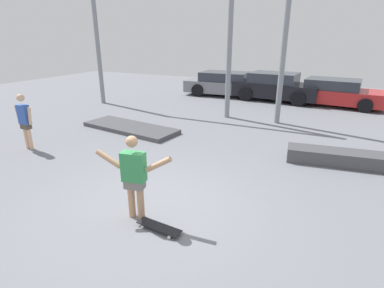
{
  "coord_description": "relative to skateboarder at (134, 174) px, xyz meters",
  "views": [
    {
      "loc": [
        2.83,
        -4.27,
        3.09
      ],
      "look_at": [
        -0.04,
        1.74,
        0.7
      ],
      "focal_mm": 28.0,
      "sensor_mm": 36.0,
      "label": 1
    }
  ],
  "objects": [
    {
      "name": "manual_pad",
      "position": [
        -3.39,
        4.38,
        -0.78
      ],
      "size": [
        3.66,
        1.69,
        0.14
      ],
      "primitive_type": "cube",
      "rotation": [
        0.0,
        0.0,
        -0.14
      ],
      "color": "#47474C",
      "rests_on": "ground_plane"
    },
    {
      "name": "canopy_support_left",
      "position": [
        -4.12,
        7.51,
        2.71
      ],
      "size": [
        6.63,
        0.2,
        5.66
      ],
      "color": "gray",
      "rests_on": "ground_plane"
    },
    {
      "name": "bystander",
      "position": [
        -4.89,
        1.56,
        0.04
      ],
      "size": [
        0.65,
        0.21,
        1.61
      ],
      "rotation": [
        0.0,
        0.0,
        3.13
      ],
      "color": "#DBAD89",
      "rests_on": "ground_plane"
    },
    {
      "name": "ground_plane",
      "position": [
        0.09,
        0.47,
        -0.85
      ],
      "size": [
        36.0,
        36.0,
        0.0
      ],
      "primitive_type": "plane",
      "color": "slate"
    },
    {
      "name": "grind_box",
      "position": [
        3.19,
        4.19,
        -0.67
      ],
      "size": [
        2.44,
        0.94,
        0.36
      ],
      "primitive_type": "cube",
      "rotation": [
        0.0,
        0.0,
        0.13
      ],
      "color": "#47474C",
      "rests_on": "ground_plane"
    },
    {
      "name": "skateboard",
      "position": [
        0.57,
        -0.17,
        -0.79
      ],
      "size": [
        0.83,
        0.3,
        0.08
      ],
      "rotation": [
        0.0,
        0.0,
        -0.08
      ],
      "color": "black",
      "rests_on": "ground_plane"
    },
    {
      "name": "parked_car_grey",
      "position": [
        -2.51,
        11.99,
        -0.23
      ],
      "size": [
        4.6,
        2.13,
        1.27
      ],
      "rotation": [
        0.0,
        0.0,
        0.04
      ],
      "color": "slate",
      "rests_on": "ground_plane"
    },
    {
      "name": "parked_car_red",
      "position": [
        2.91,
        11.82,
        -0.25
      ],
      "size": [
        4.37,
        2.29,
        1.23
      ],
      "rotation": [
        0.0,
        0.0,
        -0.09
      ],
      "color": "red",
      "rests_on": "ground_plane"
    },
    {
      "name": "skateboarder",
      "position": [
        0.0,
        0.0,
        0.0
      ],
      "size": [
        1.38,
        0.36,
        1.55
      ],
      "rotation": [
        0.0,
        0.0,
        0.19
      ],
      "color": "tan",
      "rests_on": "ground_plane"
    },
    {
      "name": "parked_car_black",
      "position": [
        0.16,
        11.84,
        -0.18
      ],
      "size": [
        4.26,
        2.24,
        1.38
      ],
      "rotation": [
        0.0,
        0.0,
        -0.07
      ],
      "color": "black",
      "rests_on": "ground_plane"
    }
  ]
}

